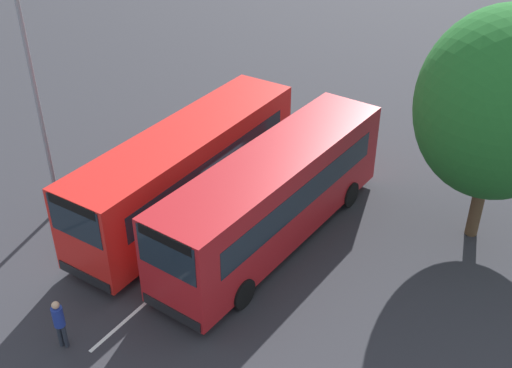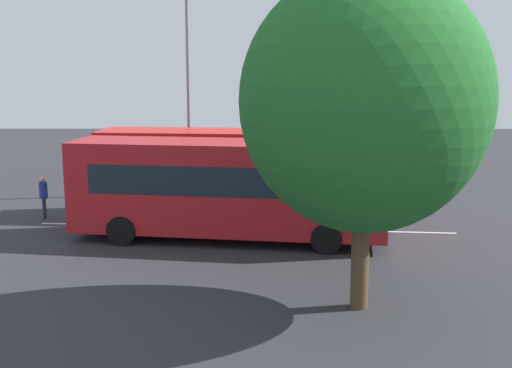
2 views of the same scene
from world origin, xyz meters
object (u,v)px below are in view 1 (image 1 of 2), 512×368
at_px(bus_center_left, 274,194).
at_px(depot_tree, 500,104).
at_px(pedestrian, 59,321).
at_px(bus_far_left, 187,168).
at_px(street_lamp, 41,85).

relative_size(bus_center_left, depot_tree, 1.33).
relative_size(bus_center_left, pedestrian, 6.52).
relative_size(bus_far_left, street_lamp, 1.22).
bearing_deg(street_lamp, depot_tree, -0.22).
height_order(bus_center_left, depot_tree, depot_tree).
distance_m(pedestrian, depot_tree, 14.91).
relative_size(pedestrian, street_lamp, 0.19).
bearing_deg(bus_center_left, bus_far_left, -83.32).
distance_m(bus_center_left, depot_tree, 7.85).
distance_m(bus_center_left, street_lamp, 8.72).
bearing_deg(street_lamp, bus_center_left, -7.50).
distance_m(pedestrian, street_lamp, 8.25).
relative_size(bus_far_left, depot_tree, 1.32).
height_order(bus_far_left, bus_center_left, same).
bearing_deg(pedestrian, street_lamp, 27.22).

